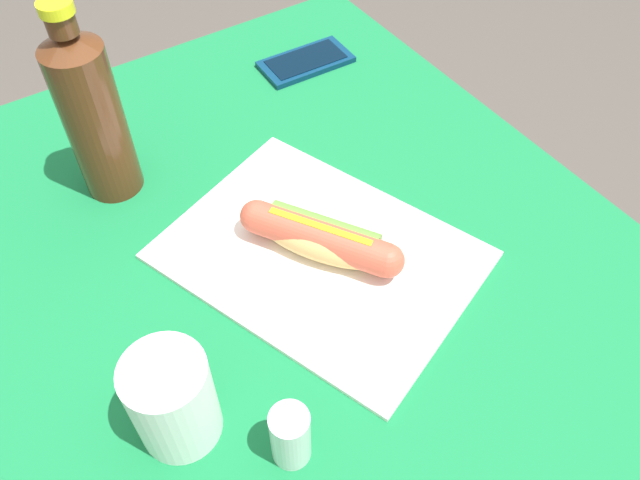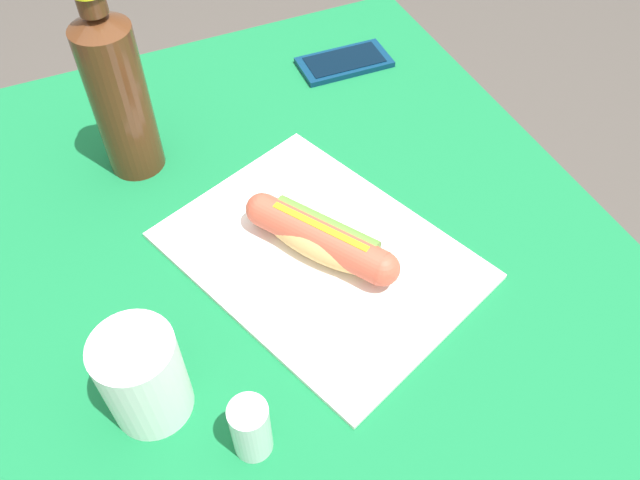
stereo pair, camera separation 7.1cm
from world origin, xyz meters
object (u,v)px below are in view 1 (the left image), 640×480
at_px(soda_bottle, 92,114).
at_px(salt_shaker, 290,436).
at_px(cell_phone, 306,62).
at_px(hot_dog, 320,238).
at_px(drinking_cup, 173,400).

bearing_deg(soda_bottle, salt_shaker, 0.57).
bearing_deg(cell_phone, salt_shaker, -33.67).
distance_m(hot_dog, drinking_cup, 0.24).
xyz_separation_m(drinking_cup, salt_shaker, (0.08, 0.07, -0.02)).
relative_size(soda_bottle, salt_shaker, 3.50).
bearing_deg(soda_bottle, drinking_cup, -11.46).
xyz_separation_m(hot_dog, cell_phone, (-0.32, 0.19, -0.03)).
relative_size(cell_phone, soda_bottle, 0.56).
xyz_separation_m(hot_dog, drinking_cup, (0.10, -0.22, 0.02)).
distance_m(cell_phone, soda_bottle, 0.36).
distance_m(soda_bottle, salt_shaker, 0.42).
bearing_deg(hot_dog, salt_shaker, -39.79).
xyz_separation_m(cell_phone, drinking_cup, (0.42, -0.41, 0.05)).
bearing_deg(soda_bottle, hot_dog, 32.39).
relative_size(hot_dog, cell_phone, 1.22).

